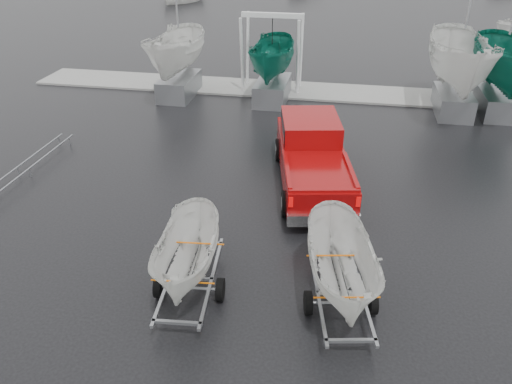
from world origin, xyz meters
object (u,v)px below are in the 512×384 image
(pickup_truck, at_px, (312,152))
(trailer_parked, at_px, (186,216))
(boat_hoist, at_px, (272,41))
(trailer_hitched, at_px, (347,221))

(pickup_truck, xyz_separation_m, trailer_parked, (-2.51, -6.83, 1.24))
(pickup_truck, relative_size, boat_hoist, 1.66)
(pickup_truck, bearing_deg, boat_hoist, 95.54)
(pickup_truck, distance_m, trailer_hitched, 6.96)
(trailer_hitched, height_order, boat_hoist, trailer_hitched)
(pickup_truck, relative_size, trailer_parked, 1.57)
(trailer_parked, xyz_separation_m, boat_hoist, (-0.59, 17.17, 0.29))
(pickup_truck, distance_m, trailer_parked, 7.38)
(trailer_hitched, bearing_deg, boat_hoist, 93.40)
(boat_hoist, bearing_deg, pickup_truck, -73.31)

